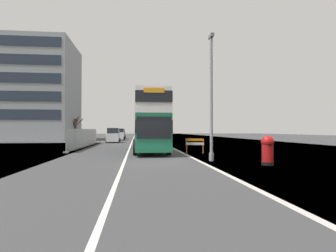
% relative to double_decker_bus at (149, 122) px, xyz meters
% --- Properties ---
extents(ground, '(140.00, 280.00, 0.10)m').
position_rel_double_decker_bus_xyz_m(ground, '(0.56, -8.19, -2.66)').
color(ground, '#38383A').
extents(double_decker_bus, '(2.90, 11.39, 4.90)m').
position_rel_double_decker_bus_xyz_m(double_decker_bus, '(0.00, 0.00, 0.00)').
color(double_decker_bus, '#196042').
rests_on(double_decker_bus, ground).
extents(lamppost_foreground, '(0.29, 0.70, 7.72)m').
position_rel_double_decker_bus_xyz_m(lamppost_foreground, '(3.40, -7.93, 1.03)').
color(lamppost_foreground, gray).
rests_on(lamppost_foreground, ground).
extents(red_pillar_postbox, '(0.67, 0.67, 1.58)m').
position_rel_double_decker_bus_xyz_m(red_pillar_postbox, '(5.84, -10.25, -1.74)').
color(red_pillar_postbox, black).
rests_on(red_pillar_postbox, ground).
extents(roadworks_barrier, '(1.50, 0.62, 1.20)m').
position_rel_double_decker_bus_xyz_m(roadworks_barrier, '(3.54, -2.35, -1.86)').
color(roadworks_barrier, orange).
rests_on(roadworks_barrier, ground).
extents(construction_site_fence, '(0.44, 17.20, 2.05)m').
position_rel_double_decker_bus_xyz_m(construction_site_fence, '(-6.84, 7.58, -1.63)').
color(construction_site_fence, '#A8AAAD').
rests_on(construction_site_fence, ground).
extents(car_oncoming_near, '(2.00, 4.17, 2.20)m').
position_rel_double_decker_bus_xyz_m(car_oncoming_near, '(-4.64, 18.83, -1.59)').
color(car_oncoming_near, silver).
rests_on(car_oncoming_near, ground).
extents(car_receding_mid, '(1.95, 3.90, 2.18)m').
position_rel_double_decker_bus_xyz_m(car_receding_mid, '(-4.35, 28.61, -1.58)').
color(car_receding_mid, silver).
rests_on(car_receding_mid, ground).
extents(car_receding_far, '(2.06, 4.40, 2.18)m').
position_rel_double_decker_bus_xyz_m(car_receding_far, '(-4.60, 38.10, -1.59)').
color(car_receding_far, navy).
rests_on(car_receding_far, ground).
extents(car_far_side, '(2.00, 3.95, 2.23)m').
position_rel_double_decker_bus_xyz_m(car_far_side, '(-0.40, 48.02, -1.55)').
color(car_far_side, gray).
rests_on(car_far_side, ground).
extents(bare_tree_far_verge_near, '(3.16, 2.69, 4.62)m').
position_rel_double_decker_bus_xyz_m(bare_tree_far_verge_near, '(-12.92, 31.48, -0.13)').
color(bare_tree_far_verge_near, '#4C3D2D').
rests_on(bare_tree_far_verge_near, ground).
extents(backdrop_office_block, '(20.13, 14.62, 18.58)m').
position_rel_double_decker_bus_xyz_m(backdrop_office_block, '(-23.33, 31.96, 6.69)').
color(backdrop_office_block, gray).
rests_on(backdrop_office_block, ground).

